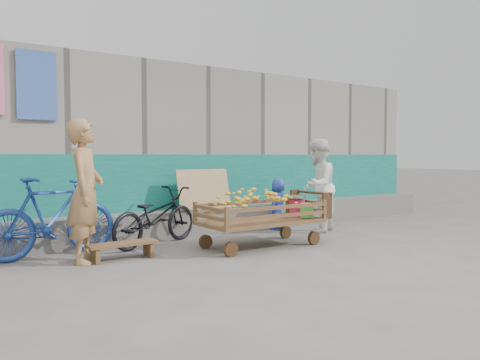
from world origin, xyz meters
TOP-DOWN VIEW (x-y plane):
  - ground at (0.00, 0.00)m, footprint 80.00×80.00m
  - building_wall at (-0.00, 4.05)m, footprint 12.00×3.50m
  - banana_cart at (0.46, 0.84)m, footprint 2.02×0.92m
  - bench at (-1.55, 1.17)m, footprint 0.92×0.28m
  - vendor_man at (-1.99, 1.30)m, footprint 0.71×0.80m
  - woman at (2.17, 1.37)m, footprint 1.02×0.95m
  - child at (1.77, 2.00)m, footprint 0.55×0.48m
  - bicycle_dark at (-0.78, 1.85)m, footprint 1.79×1.15m
  - bicycle_blue at (-2.28, 1.87)m, footprint 1.87×0.76m

SIDE VIEW (x-z plane):
  - ground at x=0.00m, z-range 0.00..0.00m
  - bench at x=-1.55m, z-range 0.05..0.28m
  - bicycle_dark at x=-0.78m, z-range 0.00..0.89m
  - child at x=1.77m, z-range 0.00..0.95m
  - bicycle_blue at x=-2.28m, z-range 0.00..1.09m
  - banana_cart at x=0.46m, z-range 0.15..1.02m
  - woman at x=2.17m, z-range 0.00..1.68m
  - vendor_man at x=-1.99m, z-range 0.00..1.84m
  - building_wall at x=0.00m, z-range -0.03..2.97m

